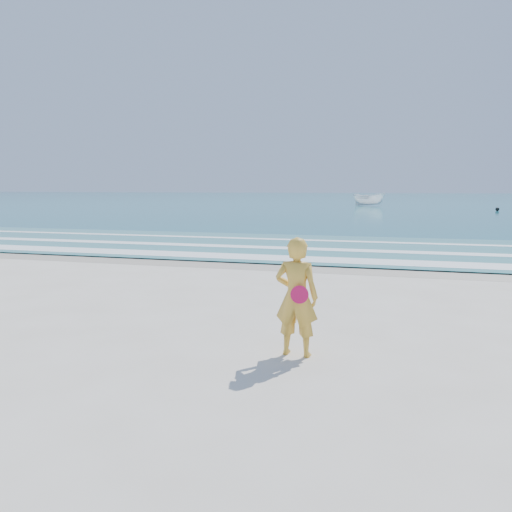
# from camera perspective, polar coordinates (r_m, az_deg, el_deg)

# --- Properties ---
(ground) EXTENTS (400.00, 400.00, 0.00)m
(ground) POSITION_cam_1_polar(r_m,az_deg,el_deg) (7.98, -8.64, -10.96)
(ground) COLOR silver
(ground) RESTS_ON ground
(wet_sand) EXTENTS (400.00, 2.40, 0.00)m
(wet_sand) POSITION_cam_1_polar(r_m,az_deg,el_deg) (16.38, 4.36, -1.12)
(wet_sand) COLOR #B2A893
(wet_sand) RESTS_ON ground
(ocean) EXTENTS (400.00, 190.00, 0.04)m
(ocean) POSITION_cam_1_polar(r_m,az_deg,el_deg) (111.94, 14.09, 6.39)
(ocean) COLOR #19727F
(ocean) RESTS_ON ground
(shallow) EXTENTS (400.00, 10.00, 0.01)m
(shallow) POSITION_cam_1_polar(r_m,az_deg,el_deg) (21.26, 7.00, 1.04)
(shallow) COLOR #59B7AD
(shallow) RESTS_ON ocean
(foam_near) EXTENTS (400.00, 1.40, 0.01)m
(foam_near) POSITION_cam_1_polar(r_m,az_deg,el_deg) (17.64, 5.18, -0.32)
(foam_near) COLOR white
(foam_near) RESTS_ON shallow
(foam_mid) EXTENTS (400.00, 0.90, 0.01)m
(foam_mid) POSITION_cam_1_polar(r_m,az_deg,el_deg) (20.47, 6.66, 0.81)
(foam_mid) COLOR white
(foam_mid) RESTS_ON shallow
(foam_far) EXTENTS (400.00, 0.60, 0.01)m
(foam_far) POSITION_cam_1_polar(r_m,az_deg,el_deg) (23.72, 7.91, 1.76)
(foam_far) COLOR white
(foam_far) RESTS_ON shallow
(boat) EXTENTS (4.82, 3.26, 1.74)m
(boat) POSITION_cam_1_polar(r_m,az_deg,el_deg) (68.41, 12.78, 6.34)
(boat) COLOR white
(boat) RESTS_ON ocean
(buoy) EXTENTS (0.39, 0.39, 0.39)m
(buoy) POSITION_cam_1_polar(r_m,az_deg,el_deg) (58.15, 25.87, 4.84)
(buoy) COLOR black
(buoy) RESTS_ON ocean
(woman) EXTENTS (0.69, 0.48, 1.83)m
(woman) POSITION_cam_1_polar(r_m,az_deg,el_deg) (7.61, 4.65, -4.68)
(woman) COLOR gold
(woman) RESTS_ON ground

